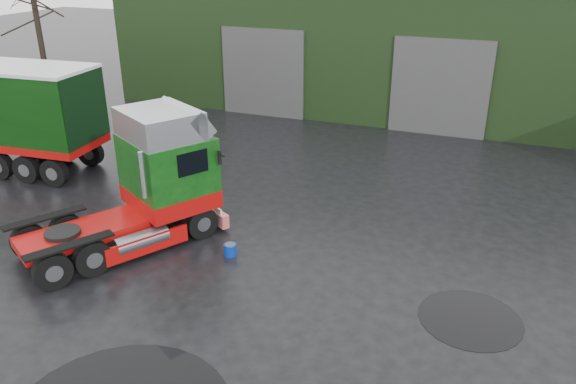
{
  "coord_description": "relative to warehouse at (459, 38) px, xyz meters",
  "views": [
    {
      "loc": [
        4.56,
        -9.68,
        7.49
      ],
      "look_at": [
        -0.21,
        2.43,
        1.7
      ],
      "focal_mm": 35.0,
      "sensor_mm": 36.0,
      "label": 1
    }
  ],
  "objects": [
    {
      "name": "warehouse",
      "position": [
        0.0,
        0.0,
        0.0
      ],
      "size": [
        32.4,
        12.4,
        6.3
      ],
      "color": "black",
      "rests_on": "ground"
    },
    {
      "name": "tree_left",
      "position": [
        -19.0,
        -8.0,
        1.09
      ],
      "size": [
        4.4,
        4.4,
        8.5
      ],
      "primitive_type": null,
      "color": "black",
      "rests_on": "ground"
    },
    {
      "name": "wash_bucket",
      "position": [
        -3.52,
        -18.36,
        -3.0
      ],
      "size": [
        0.4,
        0.4,
        0.31
      ],
      "primitive_type": "cylinder",
      "rotation": [
        0.0,
        0.0,
        0.21
      ],
      "color": "#062793",
      "rests_on": "ground"
    },
    {
      "name": "hero_tractor",
      "position": [
        -6.5,
        -19.04,
        -1.37
      ],
      "size": [
        4.99,
        6.21,
        3.58
      ],
      "primitive_type": null,
      "rotation": [
        0.0,
        0.0,
        -0.52
      ],
      "color": "#0D3C0E",
      "rests_on": "ground"
    },
    {
      "name": "puddle_1",
      "position": [
        2.58,
        -18.9,
        -3.15
      ],
      "size": [
        2.23,
        2.23,
        0.01
      ],
      "primitive_type": "cylinder",
      "color": "black",
      "rests_on": "ground"
    },
    {
      "name": "ground",
      "position": [
        -2.0,
        -20.0,
        -3.16
      ],
      "size": [
        100.0,
        100.0,
        0.0
      ],
      "primitive_type": "plane",
      "color": "black"
    }
  ]
}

